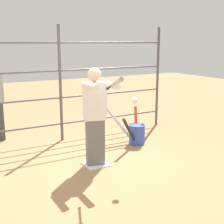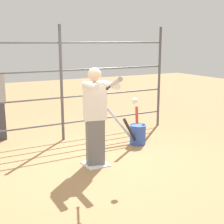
{
  "view_description": "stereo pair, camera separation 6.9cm",
  "coord_description": "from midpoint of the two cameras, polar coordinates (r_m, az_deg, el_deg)",
  "views": [
    {
      "loc": [
        2.23,
        4.53,
        2.07
      ],
      "look_at": [
        -0.18,
        0.25,
        0.96
      ],
      "focal_mm": 50.0,
      "sensor_mm": 36.0,
      "label": 1
    },
    {
      "loc": [
        2.17,
        4.56,
        2.07
      ],
      "look_at": [
        -0.18,
        0.25,
        0.96
      ],
      "focal_mm": 50.0,
      "sensor_mm": 36.0,
      "label": 2
    }
  ],
  "objects": [
    {
      "name": "bat_bucket",
      "position": [
        6.46,
        4.01,
        -3.83
      ],
      "size": [
        0.78,
        0.83,
        0.73
      ],
      "color": "#3351B2",
      "rests_on": "ground"
    },
    {
      "name": "baseball_bat_swinging",
      "position": [
        4.24,
        0.16,
        5.3
      ],
      "size": [
        0.26,
        0.77,
        0.28
      ],
      "color": "black"
    },
    {
      "name": "home_plate",
      "position": [
        5.45,
        -3.41,
        -9.48
      ],
      "size": [
        0.4,
        0.4,
        0.02
      ],
      "color": "white",
      "rests_on": "ground"
    },
    {
      "name": "batter",
      "position": [
        5.17,
        -3.46,
        -0.37
      ],
      "size": [
        0.42,
        0.63,
        1.66
      ],
      "color": "slate",
      "rests_on": "ground"
    },
    {
      "name": "fence_backstop",
      "position": [
        6.58,
        -9.73,
        5.02
      ],
      "size": [
        5.11,
        0.06,
        2.41
      ],
      "color": "#4C4C51",
      "rests_on": "ground"
    },
    {
      "name": "ground_plane",
      "position": [
        5.46,
        -3.41,
        -9.58
      ],
      "size": [
        24.0,
        24.0,
        0.0
      ],
      "primitive_type": "plane",
      "color": "#9E754C"
    },
    {
      "name": "softball_in_flight",
      "position": [
        4.76,
        3.78,
        2.05
      ],
      "size": [
        0.1,
        0.1,
        0.1
      ],
      "color": "white"
    }
  ]
}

